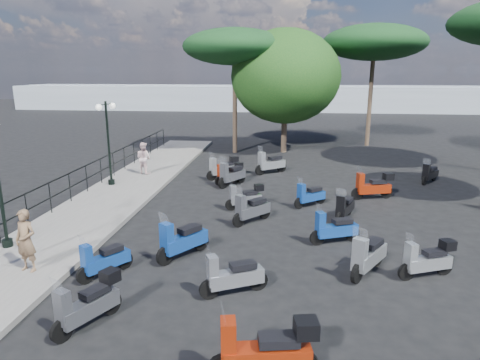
# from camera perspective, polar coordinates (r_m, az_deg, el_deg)

# --- Properties ---
(ground) EXTENTS (120.00, 120.00, 0.00)m
(ground) POSITION_cam_1_polar(r_m,az_deg,el_deg) (12.27, 4.40, -9.56)
(ground) COLOR black
(ground) RESTS_ON ground
(sidewalk) EXTENTS (3.00, 30.00, 0.15)m
(sidewalk) POSITION_cam_1_polar(r_m,az_deg,el_deg) (16.52, -18.33, -3.59)
(sidewalk) COLOR #605E5B
(sidewalk) RESTS_ON ground
(railing) EXTENTS (0.04, 26.04, 1.10)m
(railing) POSITION_cam_1_polar(r_m,az_deg,el_deg) (16.72, -22.88, -0.86)
(railing) COLOR black
(railing) RESTS_ON sidewalk
(lamp_post_2) EXTENTS (0.51, 1.01, 3.58)m
(lamp_post_2) POSITION_cam_1_polar(r_m,az_deg,el_deg) (19.08, -17.17, 5.40)
(lamp_post_2) COLOR black
(lamp_post_2) RESTS_ON sidewalk
(woman) EXTENTS (0.64, 0.49, 1.58)m
(woman) POSITION_cam_1_polar(r_m,az_deg,el_deg) (11.78, -26.65, -7.25)
(woman) COLOR brown
(woman) RESTS_ON sidewalk
(pedestrian_far) EXTENTS (0.90, 0.81, 1.52)m
(pedestrian_far) POSITION_cam_1_polar(r_m,az_deg,el_deg) (20.95, -12.73, 2.88)
(pedestrian_far) COLOR beige
(pedestrian_far) RESTS_ON sidewalk
(scooter_1) EXTENTS (0.93, 1.51, 1.31)m
(scooter_1) POSITION_cam_1_polar(r_m,az_deg,el_deg) (9.31, -19.64, -15.34)
(scooter_1) COLOR black
(scooter_1) RESTS_ON ground
(scooter_2) EXTENTS (0.98, 1.32, 1.23)m
(scooter_2) POSITION_cam_1_polar(r_m,az_deg,el_deg) (11.25, -17.71, -10.19)
(scooter_2) COLOR black
(scooter_2) RESTS_ON ground
(scooter_3) EXTENTS (1.15, 1.55, 1.45)m
(scooter_3) POSITION_cam_1_polar(r_m,az_deg,el_deg) (11.80, -7.72, -8.01)
(scooter_3) COLOR black
(scooter_3) RESTS_ON ground
(scooter_4) EXTENTS (1.06, 1.56, 1.41)m
(scooter_4) POSITION_cam_1_polar(r_m,az_deg,el_deg) (18.86, -1.13, 0.66)
(scooter_4) COLOR black
(scooter_4) RESTS_ON ground
(scooter_5) EXTENTS (1.18, 1.17, 1.20)m
(scooter_5) POSITION_cam_1_polar(r_m,az_deg,el_deg) (19.23, -1.42, 0.82)
(scooter_5) COLOR black
(scooter_5) RESTS_ON ground
(scooter_8) EXTENTS (1.51, 0.90, 1.31)m
(scooter_8) POSITION_cam_1_polar(r_m,az_deg,el_deg) (9.92, -1.02, -12.74)
(scooter_8) COLOR black
(scooter_8) RESTS_ON ground
(scooter_9) EXTENTS (1.19, 1.35, 1.35)m
(scooter_9) POSITION_cam_1_polar(r_m,az_deg,el_deg) (14.29, 1.51, -3.97)
(scooter_9) COLOR black
(scooter_9) RESTS_ON ground
(scooter_10) EXTENTS (1.40, 0.80, 1.19)m
(scooter_10) POSITION_cam_1_polar(r_m,az_deg,el_deg) (15.72, 0.72, -2.32)
(scooter_10) COLOR black
(scooter_10) RESTS_ON ground
(scooter_11) EXTENTS (1.41, 1.18, 1.34)m
(scooter_11) POSITION_cam_1_polar(r_m,az_deg,el_deg) (20.09, -2.27, 1.57)
(scooter_11) COLOR black
(scooter_11) RESTS_ON ground
(scooter_13) EXTENTS (1.84, 0.66, 1.47)m
(scooter_13) POSITION_cam_1_polar(r_m,az_deg,el_deg) (7.48, 3.37, -21.92)
(scooter_13) COLOR black
(scooter_13) RESTS_ON ground
(scooter_14) EXTENTS (1.08, 1.55, 1.41)m
(scooter_14) POSITION_cam_1_polar(r_m,az_deg,el_deg) (11.27, 16.69, -9.69)
(scooter_14) COLOR black
(scooter_14) RESTS_ON ground
(scooter_15) EXTENTS (1.22, 1.03, 1.20)m
(scooter_15) POSITION_cam_1_polar(r_m,az_deg,el_deg) (16.24, 9.28, -2.08)
(scooter_15) COLOR black
(scooter_15) RESTS_ON ground
(scooter_16) EXTENTS (1.50, 1.23, 1.45)m
(scooter_16) POSITION_cam_1_polar(r_m,az_deg,el_deg) (21.13, 4.06, 2.18)
(scooter_16) COLOR black
(scooter_16) RESTS_ON ground
(scooter_19) EXTENTS (1.46, 0.78, 1.22)m
(scooter_19) POSITION_cam_1_polar(r_m,az_deg,el_deg) (11.62, 23.70, -9.76)
(scooter_19) COLOR black
(scooter_19) RESTS_ON ground
(scooter_20) EXTENTS (1.53, 0.80, 1.28)m
(scooter_20) POSITION_cam_1_polar(r_m,az_deg,el_deg) (12.96, 12.45, -6.41)
(scooter_20) COLOR black
(scooter_20) RESTS_ON ground
(scooter_21) EXTENTS (0.80, 1.45, 1.23)m
(scooter_21) POSITION_cam_1_polar(r_m,az_deg,el_deg) (15.03, 13.77, -3.63)
(scooter_21) COLOR black
(scooter_21) RESTS_ON ground
(scooter_22) EXTENTS (1.69, 0.74, 1.37)m
(scooter_22) POSITION_cam_1_polar(r_m,az_deg,el_deg) (17.70, 17.32, -0.84)
(scooter_22) COLOR black
(scooter_22) RESTS_ON ground
(scooter_27) EXTENTS (1.02, 1.25, 1.21)m
(scooter_27) POSITION_cam_1_polar(r_m,az_deg,el_deg) (21.15, 23.96, 0.73)
(scooter_27) COLOR black
(scooter_27) RESTS_ON ground
(broadleaf_tree) EXTENTS (6.61, 6.61, 7.42)m
(broadleaf_tree) POSITION_cam_1_polar(r_m,az_deg,el_deg) (26.54, 6.08, 13.55)
(broadleaf_tree) COLOR #38281E
(broadleaf_tree) RESTS_ON ground
(pine_0) EXTENTS (6.63, 6.63, 7.87)m
(pine_0) POSITION_cam_1_polar(r_m,az_deg,el_deg) (30.11, 17.48, 17.07)
(pine_0) COLOR #38281E
(pine_0) RESTS_ON ground
(pine_2) EXTENTS (6.13, 6.13, 7.38)m
(pine_2) POSITION_cam_1_polar(r_m,az_deg,el_deg) (26.25, -0.71, 17.31)
(pine_2) COLOR #38281E
(pine_2) RESTS_ON ground
(distant_hills) EXTENTS (70.00, 8.00, 3.00)m
(distant_hills) POSITION_cam_1_polar(r_m,az_deg,el_deg) (56.32, 6.31, 10.83)
(distant_hills) COLOR gray
(distant_hills) RESTS_ON ground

